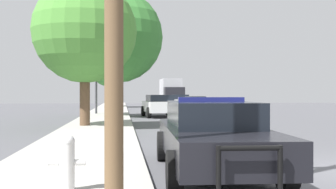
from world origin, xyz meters
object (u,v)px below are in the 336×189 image
Objects in this scene: traffic_light at (117,67)px; car_background_midblock at (159,105)px; fire_hydrant at (67,161)px; tree_sidewalk_mid at (117,37)px; box_truck at (171,92)px; tree_sidewalk_near at (85,31)px; car_background_oncoming at (196,103)px; police_car at (213,135)px; car_background_distant at (180,101)px; tree_sidewalk_far at (109,68)px.

traffic_light is 4.48m from car_background_midblock.
tree_sidewalk_mid is at bearing 88.72° from fire_hydrant.
fire_hydrant is 0.13× the size of box_truck.
car_background_midblock is at bearing -41.65° from traffic_light.
tree_sidewalk_near reaches higher than fire_hydrant.
car_background_midblock is 22.62m from box_truck.
tree_sidewalk_near is at bearing 62.44° from car_background_oncoming.
car_background_distant is (4.20, 34.97, -0.00)m from police_car.
fire_hydrant is 43.76m from box_truck.
tree_sidewalk_far is at bearing 93.90° from traffic_light.
traffic_light is at bearing 45.38° from car_background_oncoming.
tree_sidewalk_near reaches higher than car_background_oncoming.
box_truck is at bearing 81.31° from fire_hydrant.
car_background_distant is at bearing 72.90° from car_background_midblock.
car_background_midblock is 0.67× the size of box_truck.
police_car is 3.14m from fire_hydrant.
tree_sidewalk_far reaches higher than car_background_distant.
box_truck is at bearing 72.86° from traffic_light.
car_background_oncoming is at bearing -97.16° from police_car.
car_background_midblock is (2.73, -2.43, -2.59)m from traffic_light.
car_background_oncoming is at bearing -80.04° from car_background_distant.
tree_sidewalk_near is at bearing -96.80° from traffic_light.
box_truck reaches higher than car_background_distant.
tree_sidewalk_near is (-1.29, -10.83, 0.90)m from traffic_light.
tree_sidewalk_near reaches higher than traffic_light.
police_car is at bearing -96.37° from car_background_midblock.
car_background_midblock is 18.69m from tree_sidewalk_far.
tree_sidewalk_mid is (-6.29, -15.81, 4.43)m from car_background_distant.
police_car reaches higher than car_background_distant.
traffic_light is 11.06m from car_background_oncoming.
fire_hydrant is at bearing 80.75° from box_truck.
box_truck reaches higher than police_car.
tree_sidewalk_far is (-7.20, -4.36, 2.47)m from box_truck.
tree_sidewalk_mid reaches higher than car_background_oncoming.
fire_hydrant is 0.18× the size of traffic_light.
police_car is 1.31× the size of car_background_oncoming.
car_background_distant is 8.39m from tree_sidewalk_far.
traffic_light is 0.75× the size of tree_sidewalk_far.
police_car is at bearing 76.64° from car_background_oncoming.
car_background_oncoming is at bearing 76.67° from fire_hydrant.
tree_sidewalk_far reaches higher than traffic_light.
tree_sidewalk_far is at bearing 89.50° from tree_sidewalk_near.
tree_sidewalk_near reaches higher than tree_sidewalk_far.
fire_hydrant is at bearing -86.24° from tree_sidewalk_near.
traffic_light is at bearing 89.96° from tree_sidewalk_mid.
tree_sidewalk_far is (0.23, 26.39, -0.08)m from tree_sidewalk_near.
traffic_light is at bearing -82.24° from police_car.
tree_sidewalk_far is at bearing 97.45° from car_background_midblock.
traffic_light is 0.97× the size of car_background_distant.
car_background_distant is 1.08× the size of car_background_midblock.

